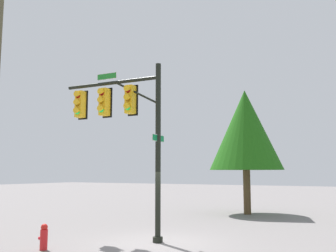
% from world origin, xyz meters
% --- Properties ---
extents(ground_plane, '(120.00, 120.00, 0.00)m').
position_xyz_m(ground_plane, '(0.00, 0.00, 0.00)').
color(ground_plane, slate).
extents(signal_pole_assembly, '(4.42, 1.01, 6.57)m').
position_xyz_m(signal_pole_assembly, '(1.66, 0.11, 4.70)').
color(signal_pole_assembly, black).
rests_on(signal_pole_assembly, ground_plane).
extents(fire_hydrant, '(0.33, 0.24, 0.83)m').
position_xyz_m(fire_hydrant, '(2.58, 2.91, 0.41)').
color(fire_hydrant, red).
rests_on(fire_hydrant, ground_plane).
extents(tree_mid, '(4.43, 4.43, 7.55)m').
position_xyz_m(tree_mid, '(-0.14, -10.41, 5.08)').
color(tree_mid, '#4F3C24').
rests_on(tree_mid, ground_plane).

